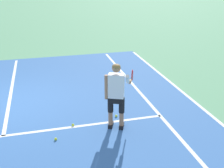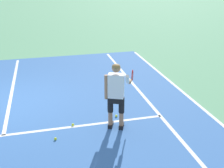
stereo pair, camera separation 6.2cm
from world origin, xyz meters
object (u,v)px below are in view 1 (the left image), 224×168
tennis_player (117,92)px  tennis_ball_by_baseline (73,125)px  tennis_ball_near_feet (56,139)px  tennis_ball_mid_court (116,116)px

tennis_player → tennis_ball_by_baseline: size_ratio=25.95×
tennis_player → tennis_ball_near_feet: (-1.55, -0.23, -0.96)m
tennis_ball_near_feet → tennis_ball_by_baseline: bearing=49.7°
tennis_player → tennis_ball_near_feet: bearing=-171.7°
tennis_ball_by_baseline → tennis_player: bearing=-17.5°
tennis_ball_by_baseline → tennis_ball_mid_court: same height
tennis_player → tennis_ball_by_baseline: tennis_player is taller
tennis_ball_by_baseline → tennis_ball_mid_court: size_ratio=1.00×
tennis_ball_by_baseline → tennis_ball_mid_court: bearing=8.8°
tennis_ball_near_feet → tennis_ball_mid_court: bearing=23.9°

